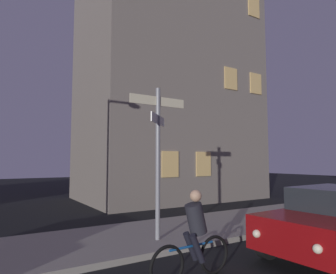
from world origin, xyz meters
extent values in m
cube|color=gray|center=(0.00, 6.70, 0.07)|extent=(40.00, 3.25, 0.14)
cylinder|color=gray|center=(0.07, 5.95, 2.11)|extent=(0.12, 0.12, 3.94)
cube|color=beige|center=(0.07, 5.95, 3.73)|extent=(1.64, 0.03, 0.24)
cube|color=white|center=(0.07, 5.95, 3.24)|extent=(0.92, 0.92, 0.24)
cylinder|color=black|center=(1.59, 3.75, 0.32)|extent=(0.65, 0.24, 0.64)
cylinder|color=black|center=(4.26, 3.86, 0.32)|extent=(0.65, 0.24, 0.64)
sphere|color=#F9EFCC|center=(0.95, 2.19, 0.69)|extent=(0.16, 0.16, 0.16)
sphere|color=#F9EFCC|center=(0.90, 3.44, 0.69)|extent=(0.16, 0.16, 0.16)
torus|color=black|center=(-1.09, 3.64, 0.36)|extent=(0.72, 0.10, 0.72)
torus|color=black|center=(0.01, 3.71, 0.36)|extent=(0.72, 0.10, 0.72)
cylinder|color=#1959A5|center=(-0.54, 3.67, 0.61)|extent=(1.00, 0.10, 0.04)
cylinder|color=#26262D|center=(-0.44, 3.68, 1.08)|extent=(0.47, 0.35, 0.61)
sphere|color=tan|center=(-0.44, 3.68, 1.50)|extent=(0.22, 0.22, 0.22)
cylinder|color=black|center=(-0.48, 3.59, 0.58)|extent=(0.35, 0.14, 0.55)
cylinder|color=black|center=(-0.49, 3.77, 0.58)|extent=(0.35, 0.14, 0.55)
cube|color=slate|center=(5.47, 13.96, 10.73)|extent=(9.80, 6.36, 21.46)
cube|color=#F2C672|center=(3.51, 10.75, 2.00)|extent=(0.90, 0.06, 1.20)
cube|color=#F2C672|center=(5.47, 10.75, 2.00)|extent=(0.90, 0.06, 1.20)
cube|color=#F2C672|center=(7.43, 10.75, 6.61)|extent=(0.90, 0.06, 1.20)
cube|color=#F2C672|center=(9.39, 10.75, 6.61)|extent=(0.90, 0.06, 1.20)
cube|color=#F2C672|center=(9.39, 10.75, 11.23)|extent=(0.90, 0.06, 1.20)
camera|label=1|loc=(-3.81, -0.73, 2.14)|focal=31.54mm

